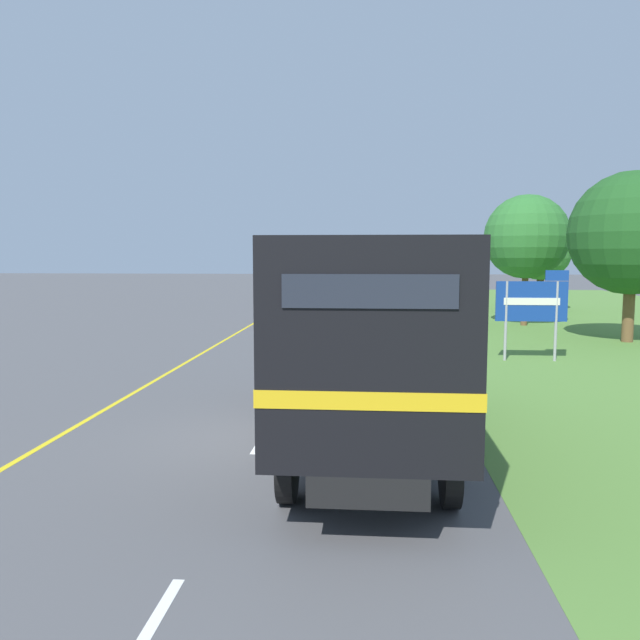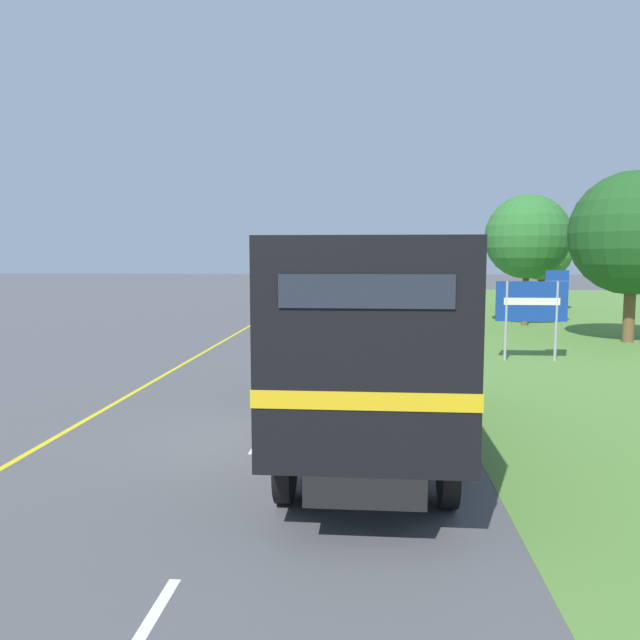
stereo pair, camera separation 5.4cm
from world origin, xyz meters
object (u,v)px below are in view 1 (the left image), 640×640
Objects in this scene: lead_car_silver_ahead at (326,284)px; roadside_tree_far at (541,251)px; lead_car_white at (289,304)px; roadside_tree_near at (632,233)px; horse_trailer_truck at (369,333)px; lead_car_red_ahead at (372,292)px; highway_sign at (533,303)px; roadside_tree_mid at (527,237)px.

lead_car_silver_ahead is 0.76× the size of roadside_tree_far.
roadside_tree_near is at bearing -18.75° from lead_car_white.
roadside_tree_near reaches higher than horse_trailer_truck.
lead_car_red_ahead reaches higher than lead_car_silver_ahead.
horse_trailer_truck reaches higher than lead_car_silver_ahead.
roadside_tree_far reaches higher than highway_sign.
horse_trailer_truck is 10.44m from highway_sign.
horse_trailer_truck is 2.04× the size of lead_car_red_ahead.
highway_sign is 0.44× the size of roadside_tree_near.
roadside_tree_mid is at bearing -109.23° from roadside_tree_far.
lead_car_silver_ahead is 29.99m from roadside_tree_near.
lead_car_red_ahead is (3.86, 10.37, -0.03)m from lead_car_white.
roadside_tree_mid is (2.19, 10.11, 2.32)m from highway_sign.
roadside_tree_mid is (7.10, -9.53, 3.12)m from lead_car_red_ahead.
lead_car_white is 1.45× the size of highway_sign.
lead_car_silver_ahead is at bearing 95.15° from horse_trailer_truck.
highway_sign reaches higher than lead_car_white.
horse_trailer_truck reaches higher than lead_car_white.
highway_sign is 0.53× the size of roadside_tree_far.
roadside_tree_near is 1.06× the size of roadside_tree_mid.
lead_car_red_ahead is at bearing 172.58° from roadside_tree_far.
roadside_tree_mid reaches higher than highway_sign.
highway_sign is (8.78, -9.26, 0.77)m from lead_car_white.
lead_car_red_ahead is 20.25m from highway_sign.
roadside_tree_mid is at bearing 69.52° from horse_trailer_truck.
roadside_tree_far is at bearing -43.45° from lead_car_silver_ahead.
lead_car_white is at bearing -110.43° from lead_car_red_ahead.
lead_car_red_ahead is 12.28m from lead_car_silver_ahead.
roadside_tree_near is (9.64, -14.96, 3.09)m from lead_car_red_ahead.
roadside_tree_far reaches higher than lead_car_white.
lead_car_silver_ahead is at bearing 89.69° from lead_car_white.
roadside_tree_near reaches higher than lead_car_silver_ahead.
horse_trailer_truck is 2.06× the size of lead_car_white.
lead_car_white is 0.77× the size of roadside_tree_far.
lead_car_red_ahead is 0.78× the size of roadside_tree_far.
highway_sign is (5.01, 9.16, -0.16)m from horse_trailer_truck.
horse_trailer_truck is 18.82m from lead_car_white.
horse_trailer_truck is 20.68m from roadside_tree_mid.
horse_trailer_truck is at bearing -110.11° from roadside_tree_far.
lead_car_silver_ahead is 0.63× the size of roadside_tree_near.
horse_trailer_truck is at bearing -110.48° from roadside_tree_mid.
roadside_tree_far reaches higher than lead_car_silver_ahead.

